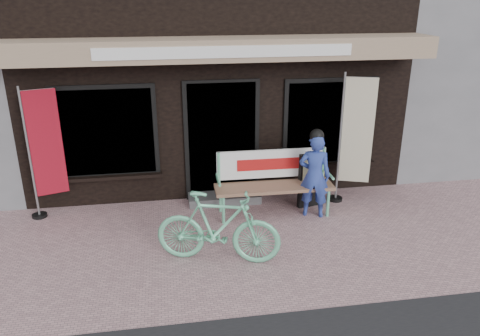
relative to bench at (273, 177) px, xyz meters
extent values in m
plane|color=#B0868A|center=(-0.78, -1.23, -0.64)|extent=(70.00, 70.00, 0.00)
cube|color=black|center=(-0.78, 3.77, 1.16)|extent=(7.00, 6.00, 3.60)
cube|color=#9F856C|center=(-0.78, 0.42, 2.11)|extent=(7.00, 0.80, 0.35)
cube|color=white|center=(-0.78, 0.01, 2.11)|extent=(4.00, 0.02, 0.18)
cube|color=black|center=(-0.78, 0.75, 0.46)|extent=(1.20, 0.06, 2.10)
cube|color=black|center=(-0.78, 0.74, 0.46)|extent=(1.35, 0.04, 2.20)
cube|color=black|center=(-2.78, 0.75, 0.71)|extent=(1.60, 0.06, 1.50)
cube|color=black|center=(1.22, 0.75, 0.71)|extent=(1.60, 0.06, 1.50)
cube|color=black|center=(-2.78, 0.74, 0.71)|extent=(1.75, 0.04, 1.65)
cube|color=black|center=(1.22, 0.74, 0.71)|extent=(1.75, 0.04, 1.65)
cube|color=black|center=(-2.78, 0.69, -0.09)|extent=(1.80, 0.18, 0.06)
cube|color=black|center=(1.22, 0.69, -0.09)|extent=(1.80, 0.18, 0.06)
cube|color=#59595B|center=(-0.78, 0.52, -0.56)|extent=(1.30, 0.45, 0.15)
cylinder|color=#67CA9B|center=(-0.90, -0.32, -0.41)|extent=(0.05, 0.05, 0.47)
cylinder|color=#67CA9B|center=(-0.89, 0.13, -0.41)|extent=(0.05, 0.05, 0.47)
cylinder|color=#67CA9B|center=(0.89, -0.34, -0.41)|extent=(0.05, 0.05, 0.47)
cylinder|color=#67CA9B|center=(0.90, 0.10, -0.41)|extent=(0.05, 0.05, 0.47)
cube|color=#8C644D|center=(0.00, -0.11, -0.14)|extent=(2.02, 0.53, 0.06)
cylinder|color=#67CA9B|center=(-0.92, 0.13, 0.14)|extent=(0.05, 0.05, 0.62)
cylinder|color=#67CA9B|center=(0.92, 0.10, 0.14)|extent=(0.05, 0.05, 0.62)
cube|color=white|center=(0.00, 0.14, 0.20)|extent=(1.90, 0.07, 0.50)
cube|color=#B21414|center=(0.00, 0.11, 0.20)|extent=(1.21, 0.03, 0.20)
cylinder|color=#67CA9B|center=(-0.95, -0.09, 0.05)|extent=(0.05, 0.49, 0.04)
cylinder|color=#67CA9B|center=(0.95, -0.12, 0.05)|extent=(0.05, 0.49, 0.04)
imported|color=#2B3F96|center=(0.65, -0.26, 0.09)|extent=(0.61, 0.50, 1.45)
sphere|color=black|center=(0.65, -0.26, 0.78)|extent=(0.30, 0.30, 0.23)
imported|color=#67CA9B|center=(-1.12, -1.44, -0.11)|extent=(1.83, 0.99, 1.06)
cylinder|color=gray|center=(-3.98, 0.42, 0.48)|extent=(0.05, 0.05, 2.25)
cylinder|color=gray|center=(-3.74, 0.51, 1.53)|extent=(0.49, 0.18, 0.02)
cube|color=maroon|center=(-3.72, 0.51, 0.64)|extent=(0.49, 0.19, 1.79)
cylinder|color=black|center=(-3.98, 0.42, -0.61)|extent=(0.31, 0.31, 0.05)
cylinder|color=gray|center=(1.26, 0.26, 0.54)|extent=(0.05, 0.05, 2.35)
cylinder|color=gray|center=(1.51, 0.17, 1.63)|extent=(0.51, 0.20, 0.03)
cube|color=beige|center=(1.53, 0.17, 0.70)|extent=(0.52, 0.21, 1.87)
cylinder|color=black|center=(1.26, 0.26, -0.61)|extent=(0.33, 0.33, 0.05)
cube|color=black|center=(0.73, 0.12, -0.14)|extent=(0.51, 0.20, 1.00)
cube|color=beige|center=(0.74, 0.06, -0.03)|extent=(0.42, 0.12, 0.61)
camera|label=1|loc=(-1.75, -7.21, 2.99)|focal=35.00mm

